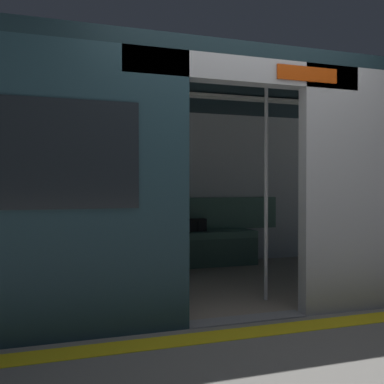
{
  "coord_description": "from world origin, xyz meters",
  "views": [
    {
      "loc": [
        1.61,
        3.33,
        1.09
      ],
      "look_at": [
        -0.0,
        -1.35,
        1.02
      ],
      "focal_mm": 42.63,
      "sensor_mm": 36.0,
      "label": 1
    }
  ],
  "objects_px": {
    "bench_seat": "(166,241)",
    "book": "(136,232)",
    "grab_pole_far": "(266,190)",
    "train_car": "(188,148)",
    "grab_pole_door": "(180,191)",
    "person_seated": "(167,217)",
    "handbag": "(196,225)"
  },
  "relations": [
    {
      "from": "bench_seat",
      "to": "book",
      "type": "distance_m",
      "value": 0.4
    },
    {
      "from": "book",
      "to": "grab_pole_door",
      "type": "distance_m",
      "value": 2.17
    },
    {
      "from": "bench_seat",
      "to": "grab_pole_door",
      "type": "xyz_separation_m",
      "value": [
        0.45,
        2.04,
        0.68
      ]
    },
    {
      "from": "train_car",
      "to": "handbag",
      "type": "xyz_separation_m",
      "value": [
        -0.52,
        -1.19,
        -0.94
      ]
    },
    {
      "from": "train_car",
      "to": "grab_pole_far",
      "type": "distance_m",
      "value": 1.05
    },
    {
      "from": "book",
      "to": "person_seated",
      "type": "bearing_deg",
      "value": 138.5
    },
    {
      "from": "person_seated",
      "to": "grab_pole_far",
      "type": "bearing_deg",
      "value": 103.6
    },
    {
      "from": "train_car",
      "to": "handbag",
      "type": "distance_m",
      "value": 1.6
    },
    {
      "from": "book",
      "to": "handbag",
      "type": "bearing_deg",
      "value": 155.96
    },
    {
      "from": "bench_seat",
      "to": "grab_pole_far",
      "type": "distance_m",
      "value": 2.07
    },
    {
      "from": "grab_pole_door",
      "to": "person_seated",
      "type": "bearing_deg",
      "value": -102.85
    },
    {
      "from": "person_seated",
      "to": "train_car",
      "type": "bearing_deg",
      "value": 86.12
    },
    {
      "from": "train_car",
      "to": "grab_pole_door",
      "type": "relative_size",
      "value": 3.07
    },
    {
      "from": "train_car",
      "to": "handbag",
      "type": "bearing_deg",
      "value": -113.43
    },
    {
      "from": "train_car",
      "to": "bench_seat",
      "type": "relative_size",
      "value": 2.54
    },
    {
      "from": "bench_seat",
      "to": "handbag",
      "type": "distance_m",
      "value": 0.5
    },
    {
      "from": "person_seated",
      "to": "handbag",
      "type": "bearing_deg",
      "value": -163.02
    },
    {
      "from": "bench_seat",
      "to": "grab_pole_far",
      "type": "height_order",
      "value": "grab_pole_far"
    },
    {
      "from": "handbag",
      "to": "grab_pole_door",
      "type": "distance_m",
      "value": 2.36
    },
    {
      "from": "bench_seat",
      "to": "person_seated",
      "type": "bearing_deg",
      "value": 93.85
    },
    {
      "from": "bench_seat",
      "to": "person_seated",
      "type": "xyz_separation_m",
      "value": [
        -0.0,
        0.05,
        0.33
      ]
    },
    {
      "from": "book",
      "to": "grab_pole_far",
      "type": "xyz_separation_m",
      "value": [
        -0.83,
        1.95,
        0.56
      ]
    },
    {
      "from": "grab_pole_door",
      "to": "grab_pole_far",
      "type": "distance_m",
      "value": 0.91
    },
    {
      "from": "train_car",
      "to": "handbag",
      "type": "relative_size",
      "value": 24.62
    },
    {
      "from": "handbag",
      "to": "bench_seat",
      "type": "bearing_deg",
      "value": 10.57
    },
    {
      "from": "grab_pole_door",
      "to": "grab_pole_far",
      "type": "height_order",
      "value": "same"
    },
    {
      "from": "handbag",
      "to": "grab_pole_door",
      "type": "relative_size",
      "value": 0.12
    },
    {
      "from": "person_seated",
      "to": "book",
      "type": "relative_size",
      "value": 5.43
    },
    {
      "from": "bench_seat",
      "to": "grab_pole_far",
      "type": "bearing_deg",
      "value": 103.34
    },
    {
      "from": "grab_pole_far",
      "to": "train_car",
      "type": "bearing_deg",
      "value": -56.72
    },
    {
      "from": "train_car",
      "to": "bench_seat",
      "type": "distance_m",
      "value": 1.59
    },
    {
      "from": "bench_seat",
      "to": "handbag",
      "type": "relative_size",
      "value": 9.68
    }
  ]
}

